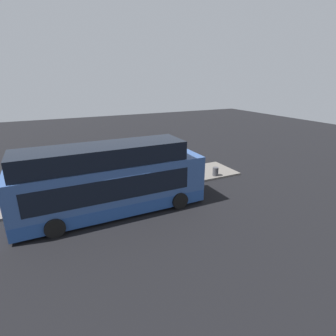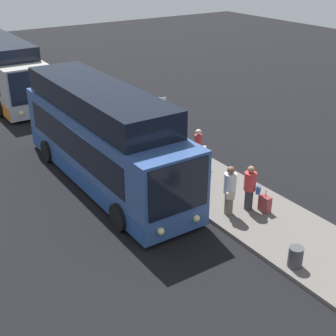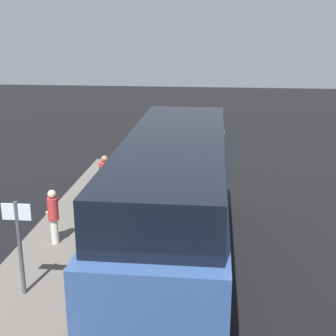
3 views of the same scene
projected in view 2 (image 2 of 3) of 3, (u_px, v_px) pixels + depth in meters
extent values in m
plane|color=black|center=(111.00, 186.00, 18.91)|extent=(80.00, 80.00, 0.00)
cube|color=#605B56|center=(177.00, 165.00, 20.51)|extent=(20.00, 3.31, 0.14)
cube|color=#33518C|center=(104.00, 146.00, 18.65)|extent=(10.35, 2.55, 2.73)
cube|color=#23478C|center=(106.00, 169.00, 19.09)|extent=(10.30, 2.57, 0.70)
cube|color=black|center=(101.00, 137.00, 18.71)|extent=(8.49, 2.58, 1.20)
cube|color=black|center=(179.00, 189.00, 14.59)|extent=(0.06, 2.25, 1.75)
sphere|color=#F9E58C|center=(196.00, 218.00, 15.49)|extent=(0.24, 0.24, 0.24)
sphere|color=#F9E58C|center=(161.00, 231.00, 14.78)|extent=(0.24, 0.24, 0.24)
cylinder|color=black|center=(181.00, 196.00, 17.10)|extent=(0.97, 0.30, 0.97)
cylinder|color=black|center=(119.00, 217.00, 15.82)|extent=(0.97, 0.30, 0.97)
cylinder|color=black|center=(99.00, 139.00, 22.15)|extent=(0.97, 0.30, 0.97)
cylinder|color=black|center=(48.00, 151.00, 20.87)|extent=(0.97, 0.30, 0.97)
cube|color=black|center=(97.00, 99.00, 18.16)|extent=(8.80, 2.35, 1.02)
cube|color=#B2ADA8|center=(0.00, 72.00, 29.66)|extent=(12.10, 2.58, 2.75)
cube|color=orange|center=(2.00, 87.00, 30.10)|extent=(12.03, 2.60, 0.70)
cube|color=black|center=(31.00, 87.00, 24.93)|extent=(0.06, 2.27, 1.76)
sphere|color=#F9E58C|center=(47.00, 109.00, 25.84)|extent=(0.24, 0.24, 0.24)
sphere|color=#F9E58C|center=(21.00, 113.00, 25.13)|extent=(0.24, 0.24, 0.24)
cylinder|color=black|center=(44.00, 100.00, 27.67)|extent=(0.99, 0.30, 0.99)
cylinder|color=black|center=(0.00, 108.00, 26.38)|extent=(0.99, 0.30, 0.99)
cylinder|color=black|center=(5.00, 73.00, 33.57)|extent=(0.99, 0.30, 0.99)
cylinder|color=silver|center=(198.00, 158.00, 20.08)|extent=(0.32, 0.32, 0.78)
cylinder|color=#BF3333|center=(198.00, 142.00, 19.77)|extent=(0.45, 0.45, 0.68)
sphere|color=beige|center=(199.00, 132.00, 19.56)|extent=(0.25, 0.25, 0.25)
cube|color=beige|center=(204.00, 149.00, 19.81)|extent=(0.28, 0.31, 0.24)
cylinder|color=#2D2D33|center=(249.00, 199.00, 16.83)|extent=(0.42, 0.42, 0.78)
cylinder|color=#BF3333|center=(250.00, 181.00, 16.51)|extent=(0.60, 0.60, 0.68)
sphere|color=#9E7051|center=(251.00, 169.00, 16.31)|extent=(0.25, 0.25, 0.25)
cube|color=#334C7F|center=(258.00, 190.00, 16.54)|extent=(0.28, 0.31, 0.24)
cylinder|color=#6B604C|center=(229.00, 203.00, 16.51)|extent=(0.42, 0.42, 0.84)
cylinder|color=silver|center=(230.00, 183.00, 16.17)|extent=(0.60, 0.60, 0.73)
sphere|color=brown|center=(231.00, 170.00, 15.96)|extent=(0.28, 0.28, 0.28)
cube|color=beige|center=(231.00, 196.00, 16.02)|extent=(0.27, 0.31, 0.24)
cube|color=maroon|center=(265.00, 204.00, 16.73)|extent=(0.44, 0.25, 0.59)
cylinder|color=black|center=(266.00, 193.00, 16.55)|extent=(0.02, 0.02, 0.24)
cylinder|color=#4C4C51|center=(159.00, 122.00, 21.73)|extent=(0.10, 0.10, 2.42)
cube|color=silver|center=(159.00, 103.00, 21.32)|extent=(0.04, 0.71, 0.40)
cylinder|color=#3F3F44|center=(295.00, 257.00, 13.82)|extent=(0.44, 0.44, 0.65)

